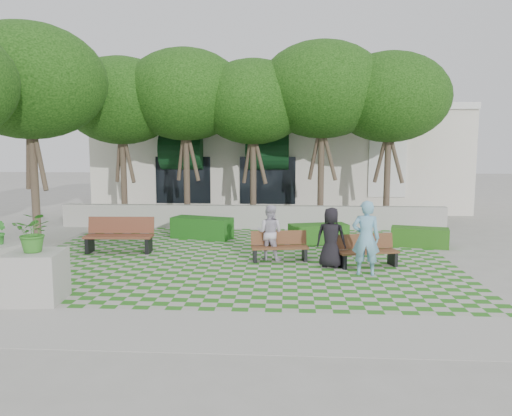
# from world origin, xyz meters

# --- Properties ---
(ground) EXTENTS (90.00, 90.00, 0.00)m
(ground) POSITION_xyz_m (0.00, 0.00, 0.00)
(ground) COLOR gray
(ground) RESTS_ON ground
(lawn) EXTENTS (12.00, 12.00, 0.00)m
(lawn) POSITION_xyz_m (0.00, 1.00, 0.01)
(lawn) COLOR #2B721E
(lawn) RESTS_ON ground
(sidewalk_south) EXTENTS (16.00, 2.00, 0.01)m
(sidewalk_south) POSITION_xyz_m (0.00, -4.70, 0.01)
(sidewalk_south) COLOR #9E9B93
(sidewalk_south) RESTS_ON ground
(retaining_wall) EXTENTS (15.00, 0.36, 0.90)m
(retaining_wall) POSITION_xyz_m (0.00, 6.20, 0.45)
(retaining_wall) COLOR #9E9B93
(retaining_wall) RESTS_ON ground
(bench_east) EXTENTS (1.71, 0.95, 0.86)m
(bench_east) POSITION_xyz_m (3.58, 0.24, 0.41)
(bench_east) COLOR #54321C
(bench_east) RESTS_ON ground
(bench_mid) EXTENTS (1.65, 0.76, 0.83)m
(bench_mid) POSITION_xyz_m (1.21, 0.72, 0.40)
(bench_mid) COLOR #58331E
(bench_mid) RESTS_ON ground
(bench_west) EXTENTS (2.05, 0.77, 1.06)m
(bench_west) POSITION_xyz_m (-3.66, 1.55, 0.51)
(bench_west) COLOR brown
(bench_west) RESTS_ON ground
(hedge_east) EXTENTS (1.88, 1.11, 0.62)m
(hedge_east) POSITION_xyz_m (5.68, 2.97, 0.31)
(hedge_east) COLOR #205115
(hedge_east) RESTS_ON ground
(hedge_midright) EXTENTS (2.02, 1.23, 0.66)m
(hedge_midright) POSITION_xyz_m (2.46, 3.20, 0.33)
(hedge_midright) COLOR #1D5115
(hedge_midright) RESTS_ON ground
(hedge_midleft) EXTENTS (2.24, 1.42, 0.73)m
(hedge_midleft) POSITION_xyz_m (-1.56, 3.99, 0.37)
(hedge_midleft) COLOR #164D14
(hedge_midleft) RESTS_ON ground
(planter_front) EXTENTS (1.16, 1.16, 1.89)m
(planter_front) POSITION_xyz_m (-3.78, -3.30, 0.77)
(planter_front) COLOR #9E9B93
(planter_front) RESTS_ON ground
(planter_back) EXTENTS (1.20, 1.20, 1.51)m
(planter_back) POSITION_xyz_m (-5.38, -1.88, 0.50)
(planter_back) COLOR #9E9B93
(planter_back) RESTS_ON ground
(person_blue) EXTENTS (0.74, 0.53, 1.89)m
(person_blue) POSITION_xyz_m (3.39, -0.70, 0.95)
(person_blue) COLOR #6EA9C9
(person_blue) RESTS_ON ground
(person_dark) EXTENTS (0.89, 0.69, 1.62)m
(person_dark) POSITION_xyz_m (2.59, 0.05, 0.81)
(person_dark) COLOR black
(person_dark) RESTS_ON ground
(person_white) EXTENTS (0.90, 0.79, 1.57)m
(person_white) POSITION_xyz_m (0.93, 0.85, 0.79)
(person_white) COLOR silver
(person_white) RESTS_ON ground
(tree_row) EXTENTS (17.70, 13.40, 7.41)m
(tree_row) POSITION_xyz_m (-1.86, 5.95, 5.18)
(tree_row) COLOR #47382B
(tree_row) RESTS_ON ground
(building) EXTENTS (18.00, 8.92, 5.15)m
(building) POSITION_xyz_m (0.93, 14.08, 2.52)
(building) COLOR beige
(building) RESTS_ON ground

